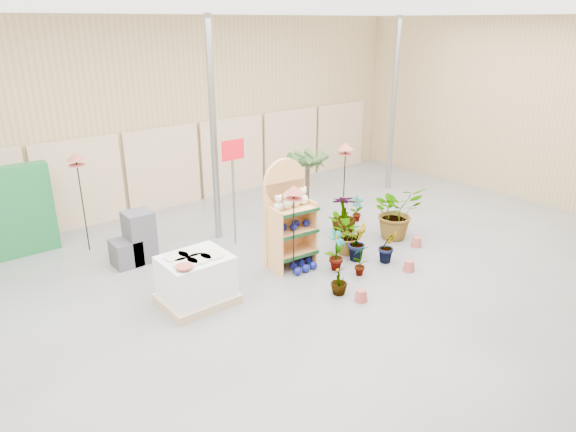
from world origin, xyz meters
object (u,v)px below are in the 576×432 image
Objects in this scene: pallet_stack at (196,280)px; potted_plant_2 at (347,235)px; display_shelf at (288,218)px; bird_table_front at (294,192)px.

pallet_stack is 1.42× the size of potted_plant_2.
potted_plant_2 is (3.25, -0.21, -0.00)m from pallet_stack.
display_shelf is 2.49× the size of potted_plant_2.
display_shelf is 1.21× the size of bird_table_front.
potted_plant_2 is at bearing -0.15° from bird_table_front.
pallet_stack is 2.23m from bird_table_front.
potted_plant_2 is at bearing -13.29° from display_shelf.
display_shelf reaches higher than pallet_stack.
bird_table_front is at bearing -109.22° from display_shelf.
bird_table_front is (1.89, -0.20, 1.16)m from pallet_stack.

